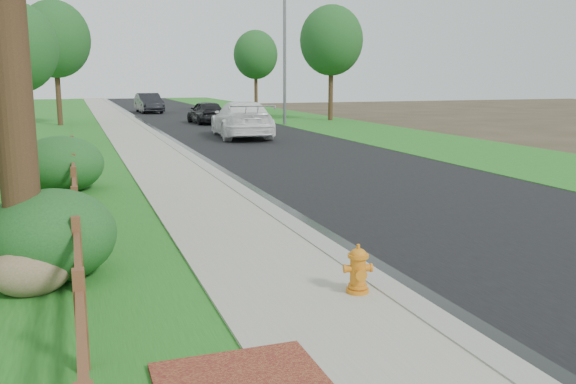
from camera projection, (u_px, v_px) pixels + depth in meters
name	position (u px, v px, depth m)	size (l,w,h in m)	color
ground	(418.00, 339.00, 6.93)	(120.00, 120.00, 0.00)	#332B1C
road	(201.00, 121.00, 40.85)	(8.00, 90.00, 0.02)	black
curb	(137.00, 122.00, 39.46)	(0.40, 90.00, 0.12)	gray
wet_gutter	(142.00, 122.00, 39.59)	(0.50, 90.00, 0.00)	black
sidewalk	(116.00, 122.00, 39.04)	(2.20, 90.00, 0.10)	gray
grass_strip	(85.00, 123.00, 38.42)	(1.60, 90.00, 0.06)	#1C5819
verge_far	(297.00, 118.00, 43.11)	(6.00, 90.00, 0.04)	#1C5819
ranch_fence	(75.00, 201.00, 11.56)	(0.12, 16.92, 1.10)	#53351B
fire_hydrant	(358.00, 270.00, 8.09)	(0.44, 0.35, 0.66)	#BF7516
white_suv	(242.00, 119.00, 29.58)	(2.44, 5.99, 1.74)	white
dark_car_mid	(206.00, 112.00, 38.31)	(1.70, 4.21, 1.44)	black
dark_car_far	(149.00, 103.00, 49.71)	(1.67, 4.80, 1.58)	black
streetlight	(282.00, 36.00, 36.16)	(2.17, 0.55, 9.40)	slate
boulder	(31.00, 271.00, 8.24)	(1.05, 0.79, 0.70)	brown
shrub_a	(53.00, 235.00, 8.81)	(1.80, 1.80, 1.35)	#19481D
shrub_d	(61.00, 164.00, 15.54)	(2.14, 2.14, 1.46)	#19481D
tree_near_left	(16.00, 48.00, 24.95)	(3.37, 3.37, 5.96)	#382817
tree_mid_left	(55.00, 39.00, 35.98)	(4.13, 4.13, 7.38)	#382817
tree_mid_right	(331.00, 41.00, 40.13)	(4.18, 4.18, 7.58)	#382817
tree_far_right	(256.00, 55.00, 50.24)	(3.64, 3.64, 6.71)	#382817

